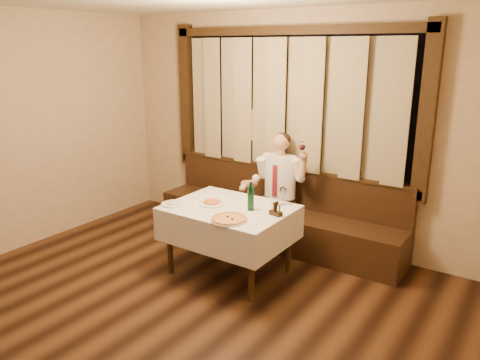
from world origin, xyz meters
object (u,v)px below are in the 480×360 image
Objects in this scene: dining_table at (229,216)px; cruet_caddy at (276,211)px; pasta_red at (212,201)px; seated_man at (278,182)px; banquette at (277,218)px; pizza at (229,219)px; pasta_cream at (173,202)px; green_bottle at (251,198)px.

cruet_caddy is (0.53, 0.05, 0.15)m from dining_table.
pasta_red is 0.21× the size of seated_man.
cruet_caddy is at bearing 7.21° from pasta_red.
seated_man reaches higher than banquette.
dining_table is 0.42m from pizza.
seated_man is at bearing 87.26° from dining_table.
dining_table is 4.38× the size of pasta_red.
green_bottle reaches higher than pasta_cream.
cruet_caddy is at bearing 17.48° from pasta_cream.
dining_table is 4.99× the size of pasta_cream.
green_bottle is 0.30m from cruet_caddy.
seated_man is at bearing 75.91° from pasta_red.
pizza is (0.23, -0.33, 0.12)m from dining_table.
banquette reaches higher than pasta_cream.
pasta_red is at bearing -104.09° from seated_man.
green_bottle reaches higher than pizza.
seated_man is at bearing 129.03° from cruet_caddy.
pasta_cream is at bearing -115.28° from seated_man.
green_bottle is (0.24, -0.98, 0.58)m from banquette.
pasta_cream is at bearing -157.20° from green_bottle.
pasta_cream reaches higher than dining_table.
dining_table is at bearing 28.02° from pasta_cream.
pasta_cream is at bearing -151.98° from dining_table.
banquette is 11.04× the size of pasta_red.
cruet_caddy reaches higher than pizza.
banquette is at bearing 90.00° from dining_table.
banquette is 1.19m from pasta_red.
banquette is at bearing 103.77° from green_bottle.
pasta_red is at bearing -100.65° from banquette.
banquette reaches higher than pizza.
pasta_red is at bearing -168.50° from dining_table.
seated_man is at bearing 64.72° from pasta_cream.
dining_table is (0.00, -1.02, 0.34)m from banquette.
pasta_red is 0.41m from pasta_cream.
pasta_cream is 1.82× the size of cruet_caddy.
seated_man is (0.04, 0.93, 0.16)m from dining_table.
green_bottle is 0.92m from seated_man.
dining_table is 0.62m from pasta_cream.
green_bottle reaches higher than pasta_red.
cruet_caddy is (1.06, 0.33, 0.01)m from pasta_cream.
pizza reaches higher than dining_table.
pasta_cream is (-0.53, -1.31, 0.48)m from banquette.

